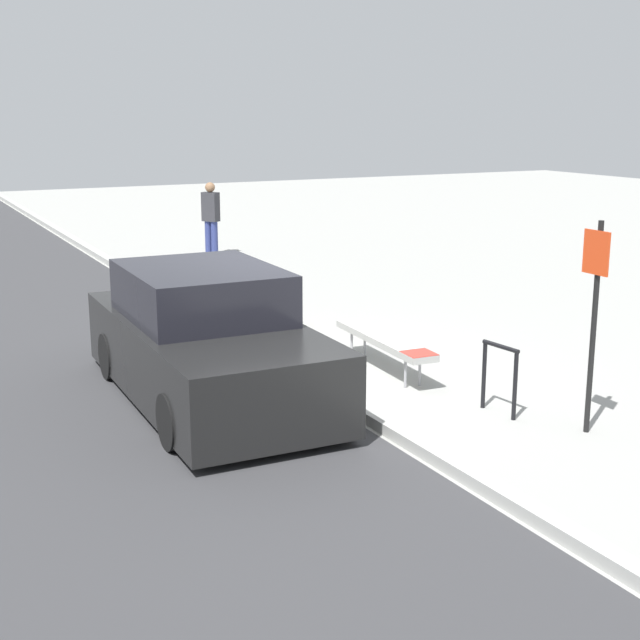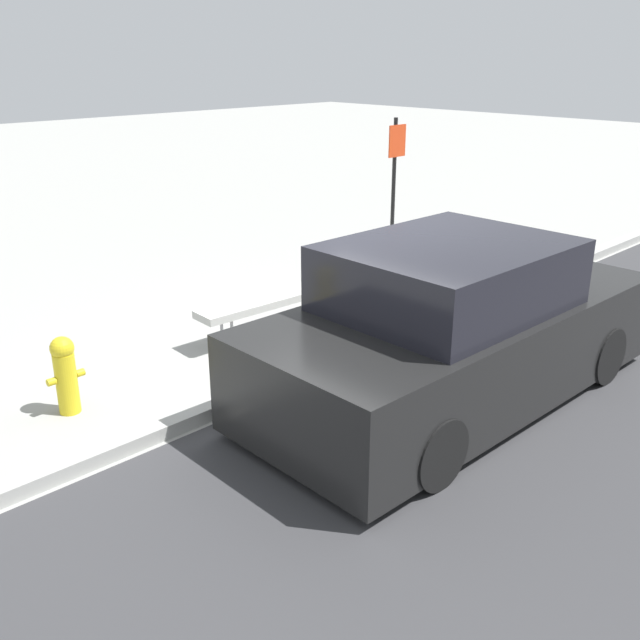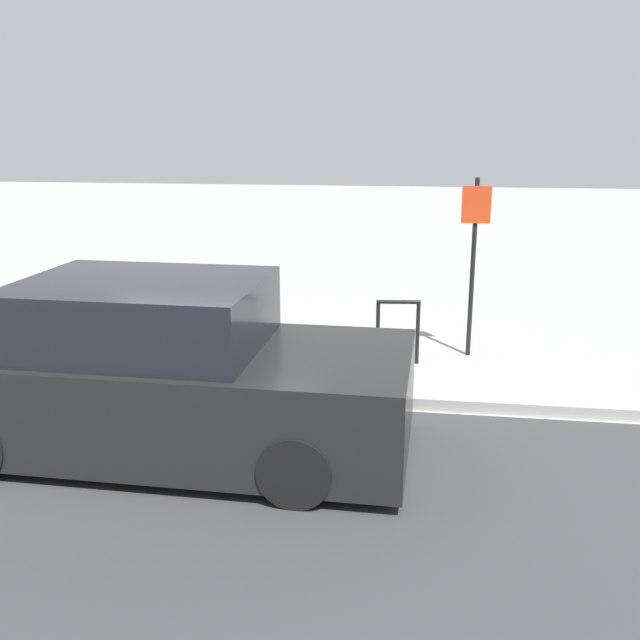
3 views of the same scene
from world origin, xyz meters
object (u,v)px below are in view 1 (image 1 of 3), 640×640
at_px(bench, 385,340).
at_px(sign_post, 594,308).
at_px(fire_hydrant, 284,303).
at_px(pedestrian, 211,217).
at_px(bike_rack, 500,372).
at_px(parked_car_near, 206,342).

relative_size(bench, sign_post, 0.96).
relative_size(bench, fire_hydrant, 2.89).
height_order(bench, pedestrian, pedestrian).
xyz_separation_m(bike_rack, fire_hydrant, (-4.87, -0.45, -0.09)).
relative_size(bench, pedestrian, 1.27).
bearing_deg(bench, pedestrian, 175.74).
distance_m(sign_post, fire_hydrant, 5.94).
relative_size(bike_rack, sign_post, 0.36).
height_order(sign_post, pedestrian, sign_post).
bearing_deg(sign_post, fire_hydrant, -170.93).
distance_m(pedestrian, parked_car_near, 10.82).
xyz_separation_m(bike_rack, sign_post, (0.91, 0.47, 0.88)).
bearing_deg(bench, sign_post, 17.33).
distance_m(bike_rack, sign_post, 1.35).
distance_m(bike_rack, pedestrian, 12.22).
xyz_separation_m(sign_post, fire_hydrant, (-5.78, -0.92, -0.98)).
distance_m(sign_post, parked_car_near, 4.45).
distance_m(bench, sign_post, 3.21).
bearing_deg(parked_car_near, fire_hydrant, 141.66).
xyz_separation_m(fire_hydrant, pedestrian, (-7.30, 1.48, 0.52)).
height_order(fire_hydrant, pedestrian, pedestrian).
bearing_deg(sign_post, pedestrian, 177.58).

